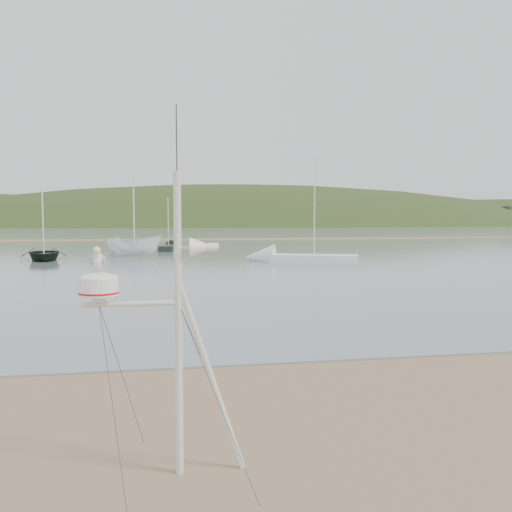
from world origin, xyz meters
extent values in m
plane|color=#82674B|center=(0.00, 0.00, 0.00)|extent=(560.00, 560.00, 0.00)
cube|color=slate|center=(0.00, 132.00, 0.02)|extent=(560.00, 256.00, 0.04)
cube|color=#82674B|center=(0.00, 70.00, 0.07)|extent=(560.00, 7.00, 0.07)
ellipsoid|color=#263716|center=(40.00, 235.00, -22.00)|extent=(400.00, 180.00, 80.00)
cube|color=white|center=(-36.00, 196.00, 4.00)|extent=(8.40, 6.30, 8.00)
cube|color=white|center=(-10.00, 196.00, 4.00)|extent=(8.40, 6.30, 8.00)
cube|color=white|center=(16.00, 196.00, 4.00)|extent=(8.40, 6.30, 8.00)
cube|color=white|center=(42.00, 196.00, 4.00)|extent=(8.40, 6.30, 8.00)
cube|color=white|center=(68.00, 196.00, 4.00)|extent=(8.40, 6.30, 8.00)
cube|color=white|center=(94.00, 196.00, 4.00)|extent=(8.40, 6.30, 8.00)
cube|color=white|center=(120.00, 196.00, 4.00)|extent=(8.40, 6.30, 8.00)
cylinder|color=silver|center=(0.91, -0.58, 1.82)|extent=(0.09, 0.09, 3.65)
cylinder|color=silver|center=(1.30, -0.58, 1.19)|extent=(0.84, 0.07, 2.39)
cylinder|color=silver|center=(0.41, -0.58, 2.10)|extent=(1.19, 0.06, 0.06)
cylinder|color=#2D382D|center=(0.91, -0.58, 4.01)|extent=(0.01, 0.01, 0.82)
cube|color=silver|center=(0.00, -0.58, 2.17)|extent=(0.15, 0.15, 0.08)
cylinder|color=white|center=(0.00, -0.58, 2.31)|extent=(0.46, 0.46, 0.20)
cylinder|color=red|center=(0.00, -0.58, 2.24)|extent=(0.47, 0.47, 0.02)
ellipsoid|color=white|center=(0.00, -0.58, 2.41)|extent=(0.46, 0.46, 0.13)
cone|color=white|center=(1.17, -0.58, 2.76)|extent=(0.24, 0.24, 0.24)
cylinder|color=white|center=(1.33, -0.58, 2.76)|extent=(0.13, 0.10, 0.10)
cube|color=silver|center=(1.00, -0.58, 2.76)|extent=(0.18, 0.04, 0.04)
cylinder|color=tan|center=(-0.02, -0.58, 2.50)|extent=(0.01, 0.01, 0.06)
cylinder|color=tan|center=(0.02, -0.58, 2.50)|extent=(0.01, 0.01, 0.06)
ellipsoid|color=white|center=(0.00, -0.58, 2.61)|extent=(0.16, 0.25, 0.18)
ellipsoid|color=#94989C|center=(-0.07, -0.59, 2.61)|extent=(0.05, 0.20, 0.12)
ellipsoid|color=#94989C|center=(0.07, -0.59, 2.61)|extent=(0.05, 0.20, 0.12)
cone|color=white|center=(0.00, -0.45, 2.59)|extent=(0.08, 0.07, 0.08)
ellipsoid|color=white|center=(0.00, -0.67, 2.69)|extent=(0.07, 0.07, 0.11)
sphere|color=white|center=(0.00, -0.69, 2.74)|extent=(0.09, 0.09, 0.09)
cone|color=gold|center=(0.00, -0.74, 2.73)|extent=(0.02, 0.05, 0.02)
imported|color=black|center=(-7.57, 34.39, 2.35)|extent=(3.43, 1.59, 4.62)
imported|color=white|center=(-1.25, 37.52, 2.18)|extent=(1.68, 1.64, 4.29)
cube|color=black|center=(1.60, 44.91, 0.29)|extent=(1.99, 4.31, 0.50)
cone|color=black|center=(2.03, 47.53, 0.29)|extent=(1.55, 1.65, 1.33)
cylinder|color=silver|center=(1.60, 44.91, 2.82)|extent=(0.08, 0.08, 4.56)
cube|color=white|center=(11.44, 29.56, 0.29)|extent=(6.40, 4.00, 0.50)
cone|color=white|center=(7.78, 30.95, 0.29)|extent=(2.69, 2.59, 1.95)
cylinder|color=silver|center=(11.44, 29.56, 3.90)|extent=(0.08, 0.08, 6.72)
camera|label=1|loc=(0.69, -7.04, 3.10)|focal=38.00mm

